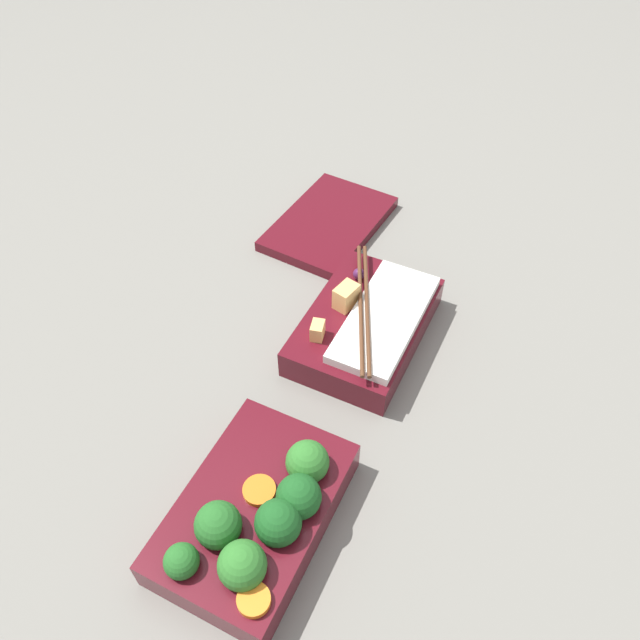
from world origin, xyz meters
TOP-DOWN VIEW (x-y plane):
  - ground_plane at (0.00, 0.00)m, footprint 3.00×3.00m
  - bento_tray_vegetable at (-0.15, -0.00)m, footprint 0.20×0.13m
  - bento_tray_rice at (0.12, 0.00)m, footprint 0.20×0.13m
  - bento_lid at (0.29, 0.13)m, footprint 0.20×0.14m

SIDE VIEW (x-z plane):
  - ground_plane at x=0.00m, z-range 0.00..0.00m
  - bento_lid at x=0.29m, z-range 0.00..0.02m
  - bento_tray_rice at x=0.12m, z-range -0.01..0.06m
  - bento_tray_vegetable at x=-0.15m, z-range -0.01..0.06m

